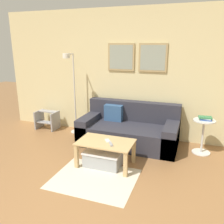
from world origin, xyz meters
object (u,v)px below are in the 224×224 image
object	(u,v)px
storage_bin	(103,159)
step_stool	(47,119)
remote_control	(111,144)
floor_lamp	(72,88)
book_stack	(206,118)
coffee_table	(106,146)
side_table	(203,133)
couch	(129,130)
cell_phone	(108,141)

from	to	relation	value
storage_bin	step_stool	xyz separation A→B (m)	(-1.84, 1.17, 0.10)
step_stool	remote_control	bearing A→B (deg)	-31.36
floor_lamp	book_stack	world-z (taller)	floor_lamp
coffee_table	side_table	size ratio (longest dim) A/B	1.42
coffee_table	side_table	world-z (taller)	side_table
book_stack	floor_lamp	bearing A→B (deg)	179.12
couch	remote_control	bearing A→B (deg)	-89.32
cell_phone	storage_bin	bearing A→B (deg)	-156.30
coffee_table	floor_lamp	world-z (taller)	floor_lamp
storage_bin	cell_phone	size ratio (longest dim) A/B	4.22
coffee_table	book_stack	xyz separation A→B (m)	(1.45, 1.00, 0.32)
couch	cell_phone	bearing A→B (deg)	-95.36
storage_bin	couch	bearing A→B (deg)	82.25
coffee_table	floor_lamp	distance (m)	1.69
storage_bin	book_stack	world-z (taller)	book_stack
coffee_table	cell_phone	bearing A→B (deg)	64.06
book_stack	cell_phone	size ratio (longest dim) A/B	1.65
coffee_table	floor_lamp	size ratio (longest dim) A/B	0.51
couch	remote_control	world-z (taller)	couch
floor_lamp	book_stack	size ratio (longest dim) A/B	7.35
coffee_table	book_stack	bearing A→B (deg)	34.60
side_table	remote_control	distance (m)	1.70
floor_lamp	storage_bin	bearing A→B (deg)	-44.11
couch	storage_bin	xyz separation A→B (m)	(-0.14, -1.00, -0.14)
storage_bin	remote_control	xyz separation A→B (m)	(0.15, -0.04, 0.29)
floor_lamp	side_table	size ratio (longest dim) A/B	2.77
coffee_table	remote_control	world-z (taller)	remote_control
floor_lamp	remote_control	size ratio (longest dim) A/B	11.30
remote_control	coffee_table	bearing A→B (deg)	115.66
couch	cell_phone	world-z (taller)	couch
cell_phone	couch	bearing A→B (deg)	50.86
couch	cell_phone	xyz separation A→B (m)	(-0.09, -0.93, 0.14)
remote_control	step_stool	world-z (taller)	remote_control
coffee_table	step_stool	distance (m)	2.19
floor_lamp	coffee_table	bearing A→B (deg)	-42.26
book_stack	step_stool	bearing A→B (deg)	177.75
couch	side_table	xyz separation A→B (m)	(1.33, 0.03, 0.10)
couch	side_table	bearing A→B (deg)	1.13
couch	book_stack	distance (m)	1.40
step_stool	side_table	bearing A→B (deg)	-2.47
couch	floor_lamp	bearing A→B (deg)	176.42
floor_lamp	step_stool	size ratio (longest dim) A/B	3.65
side_table	cell_phone	size ratio (longest dim) A/B	4.38
step_stool	cell_phone	bearing A→B (deg)	-30.08
remote_control	cell_phone	size ratio (longest dim) A/B	1.07
floor_lamp	remote_control	bearing A→B (deg)	-41.56
couch	remote_control	size ratio (longest dim) A/B	12.25
storage_bin	remote_control	distance (m)	0.33
side_table	remote_control	xyz separation A→B (m)	(-1.32, -1.07, 0.04)
side_table	step_stool	distance (m)	3.32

